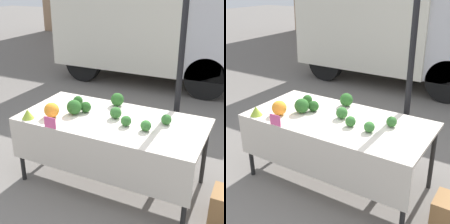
# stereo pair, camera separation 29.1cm
# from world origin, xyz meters

# --- Properties ---
(ground_plane) EXTENTS (40.00, 40.00, 0.00)m
(ground_plane) POSITION_xyz_m (0.00, 0.00, 0.00)
(ground_plane) COLOR slate
(tent_pole) EXTENTS (0.07, 0.07, 2.32)m
(tent_pole) POSITION_xyz_m (0.53, 0.70, 1.16)
(tent_pole) COLOR black
(tent_pole) RESTS_ON ground_plane
(parked_truck) EXTENTS (4.18, 2.14, 2.73)m
(parked_truck) POSITION_xyz_m (-1.12, 4.19, 1.45)
(parked_truck) COLOR silver
(parked_truck) RESTS_ON ground_plane
(market_table) EXTENTS (2.04, 0.99, 0.81)m
(market_table) POSITION_xyz_m (0.00, -0.07, 0.72)
(market_table) COLOR beige
(market_table) RESTS_ON ground_plane
(orange_cauliflower) EXTENTS (0.17, 0.17, 0.17)m
(orange_cauliflower) POSITION_xyz_m (-0.62, -0.25, 0.89)
(orange_cauliflower) COLOR orange
(orange_cauliflower) RESTS_ON market_table
(romanesco_head) EXTENTS (0.13, 0.13, 0.11)m
(romanesco_head) POSITION_xyz_m (-0.83, -0.40, 0.87)
(romanesco_head) COLOR #93B238
(romanesco_head) RESTS_ON market_table
(broccoli_head_0) EXTENTS (0.17, 0.17, 0.17)m
(broccoli_head_0) POSITION_xyz_m (-0.44, -0.07, 0.90)
(broccoli_head_0) COLOR #285B23
(broccoli_head_0) RESTS_ON market_table
(broccoli_head_1) EXTENTS (0.16, 0.16, 0.16)m
(broccoli_head_1) POSITION_xyz_m (-0.11, 0.37, 0.89)
(broccoli_head_1) COLOR #285B23
(broccoli_head_1) RESTS_ON market_table
(broccoli_head_2) EXTENTS (0.11, 0.11, 0.11)m
(broccoli_head_2) POSITION_xyz_m (0.21, -0.09, 0.87)
(broccoli_head_2) COLOR #336B2D
(broccoli_head_2) RESTS_ON market_table
(broccoli_head_3) EXTENTS (0.11, 0.11, 0.11)m
(broccoli_head_3) POSITION_xyz_m (0.43, -0.11, 0.87)
(broccoli_head_3) COLOR #387533
(broccoli_head_3) RESTS_ON market_table
(broccoli_head_4) EXTENTS (0.11, 0.11, 0.11)m
(broccoli_head_4) POSITION_xyz_m (0.57, 0.12, 0.87)
(broccoli_head_4) COLOR #336B2D
(broccoli_head_4) RESTS_ON market_table
(broccoli_head_5) EXTENTS (0.13, 0.13, 0.13)m
(broccoli_head_5) POSITION_xyz_m (0.03, 0.03, 0.88)
(broccoli_head_5) COLOR #336B2D
(broccoli_head_5) RESTS_ON market_table
(broccoli_head_6) EXTENTS (0.12, 0.12, 0.12)m
(broccoli_head_6) POSITION_xyz_m (-0.35, 0.04, 0.87)
(broccoli_head_6) COLOR #23511E
(broccoli_head_6) RESTS_ON market_table
(broccoli_head_7) EXTENTS (0.12, 0.12, 0.12)m
(broccoli_head_7) POSITION_xyz_m (-0.54, 0.17, 0.87)
(broccoli_head_7) COLOR #23511E
(broccoli_head_7) RESTS_ON market_table
(price_sign) EXTENTS (0.14, 0.01, 0.12)m
(price_sign) POSITION_xyz_m (-0.47, -0.48, 0.87)
(price_sign) COLOR #F45B9E
(price_sign) RESTS_ON market_table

